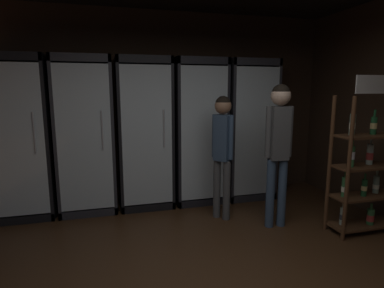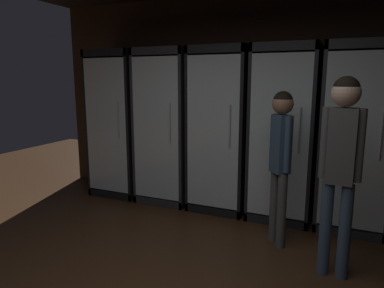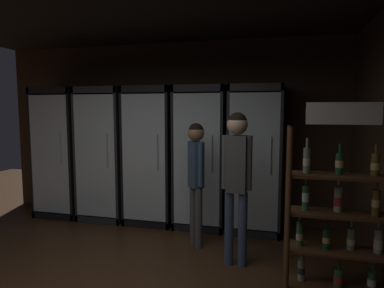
{
  "view_description": "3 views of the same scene",
  "coord_description": "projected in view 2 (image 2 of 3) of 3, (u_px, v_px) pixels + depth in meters",
  "views": [
    {
      "loc": [
        -0.8,
        -1.79,
        1.67
      ],
      "look_at": [
        0.31,
        2.37,
        0.92
      ],
      "focal_mm": 29.54,
      "sensor_mm": 36.0,
      "label": 1
    },
    {
      "loc": [
        1.14,
        -1.56,
        1.7
      ],
      "look_at": [
        -0.62,
        2.43,
        0.88
      ],
      "focal_mm": 32.57,
      "sensor_mm": 36.0,
      "label": 2
    },
    {
      "loc": [
        1.53,
        -2.14,
        1.75
      ],
      "look_at": [
        0.38,
        2.47,
        1.26
      ],
      "focal_mm": 31.23,
      "sensor_mm": 36.0,
      "label": 3
    }
  ],
  "objects": [
    {
      "name": "shopper_far",
      "position": [
        281.0,
        149.0,
        3.46
      ],
      "size": [
        0.23,
        0.24,
        1.58
      ],
      "color": "#4C4C4C",
      "rests_on": "ground"
    },
    {
      "name": "shopper_near",
      "position": [
        341.0,
        153.0,
        2.86
      ],
      "size": [
        0.34,
        0.23,
        1.72
      ],
      "color": "#384C66",
      "rests_on": "ground"
    },
    {
      "name": "cooler_far_left",
      "position": [
        121.0,
        125.0,
        5.16
      ],
      "size": [
        0.74,
        0.67,
        2.09
      ],
      "color": "black",
      "rests_on": "ground"
    },
    {
      "name": "cooler_far_right",
      "position": [
        355.0,
        140.0,
        3.91
      ],
      "size": [
        0.74,
        0.67,
        2.09
      ],
      "color": "#2B2B30",
      "rests_on": "ground"
    },
    {
      "name": "cooler_center",
      "position": [
        222.0,
        131.0,
        4.54
      ],
      "size": [
        0.74,
        0.67,
        2.09
      ],
      "color": "black",
      "rests_on": "ground"
    },
    {
      "name": "cooler_right",
      "position": [
        284.0,
        135.0,
        4.22
      ],
      "size": [
        0.74,
        0.67,
        2.09
      ],
      "color": "black",
      "rests_on": "ground"
    },
    {
      "name": "cooler_left",
      "position": [
        169.0,
        128.0,
        4.85
      ],
      "size": [
        0.74,
        0.67,
        2.09
      ],
      "color": "#2B2B30",
      "rests_on": "ground"
    },
    {
      "name": "wall_back",
      "position": [
        253.0,
        101.0,
        4.64
      ],
      "size": [
        6.0,
        0.06,
        2.8
      ],
      "primitive_type": "cube",
      "color": "#382619",
      "rests_on": "ground"
    }
  ]
}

